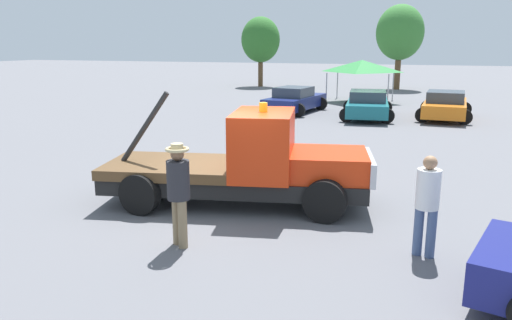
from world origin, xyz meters
TOP-DOWN VIEW (x-y plane):
  - ground_plane at (0.00, 0.00)m, footprint 160.00×160.00m
  - tow_truck at (0.35, 0.07)m, footprint 6.13×3.10m
  - person_near_truck at (4.07, -1.57)m, footprint 0.39×0.39m
  - person_at_hood at (-0.03, -2.56)m, footprint 0.41×0.41m
  - parked_car_navy at (-2.74, 15.28)m, footprint 2.80×4.87m
  - parked_car_teal at (1.10, 14.49)m, footprint 2.82×4.98m
  - parked_car_orange at (4.63, 15.39)m, footprint 2.60×4.71m
  - canopy_tent_green at (-0.16, 21.22)m, footprint 3.62×3.62m
  - tree_left at (1.30, 31.07)m, footprint 3.62×3.62m
  - tree_center at (-9.72, 30.10)m, footprint 3.19×3.19m

SIDE VIEW (x-z plane):
  - ground_plane at x=0.00m, z-range 0.00..0.00m
  - parked_car_navy at x=-2.74m, z-range -0.02..1.32m
  - parked_car_orange at x=4.63m, z-range -0.02..1.32m
  - parked_car_teal at x=1.10m, z-range -0.02..1.32m
  - tow_truck at x=0.35m, z-range -0.35..2.16m
  - person_near_truck at x=4.07m, z-range 0.14..1.88m
  - person_at_hood at x=-0.03m, z-range 0.17..2.03m
  - canopy_tent_green at x=-0.16m, z-range 0.92..3.47m
  - tree_center at x=-9.72m, z-range 0.97..6.67m
  - tree_left at x=1.30m, z-range 1.11..7.57m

